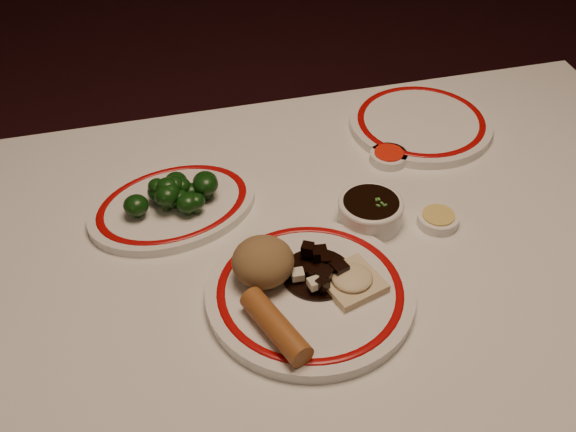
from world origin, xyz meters
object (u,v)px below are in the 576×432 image
at_px(spring_roll, 276,326).
at_px(stirfry_heap, 321,271).
at_px(dining_table, 357,302).
at_px(soy_bowl, 370,212).
at_px(main_plate, 310,293).
at_px(fried_wonton, 352,280).
at_px(rice_mound, 263,262).
at_px(broccoli_plate, 173,206).
at_px(broccoli_pile, 176,192).

bearing_deg(spring_roll, stirfry_heap, 25.54).
relative_size(dining_table, soy_bowl, 12.15).
bearing_deg(main_plate, dining_table, 30.06).
bearing_deg(fried_wonton, main_plate, 173.69).
bearing_deg(soy_bowl, spring_roll, -135.49).
xyz_separation_m(main_plate, soy_bowl, (0.13, 0.13, 0.01)).
xyz_separation_m(dining_table, rice_mound, (-0.15, -0.02, 0.14)).
relative_size(fried_wonton, stirfry_heap, 0.94).
xyz_separation_m(fried_wonton, soy_bowl, (0.08, 0.14, -0.01)).
bearing_deg(stirfry_heap, rice_mound, 167.79).
xyz_separation_m(dining_table, spring_roll, (-0.16, -0.12, 0.13)).
relative_size(dining_table, broccoli_plate, 3.83).
bearing_deg(fried_wonton, rice_mound, 158.53).
xyz_separation_m(stirfry_heap, broccoli_plate, (-0.18, 0.21, -0.02)).
xyz_separation_m(rice_mound, broccoli_plate, (-0.10, 0.20, -0.04)).
distance_m(spring_roll, stirfry_heap, 0.12).
distance_m(dining_table, fried_wonton, 0.14).
distance_m(dining_table, broccoli_plate, 0.32).
bearing_deg(main_plate, rice_mound, 145.81).
bearing_deg(rice_mound, broccoli_pile, 116.26).
distance_m(dining_table, stirfry_heap, 0.14).
height_order(spring_roll, stirfry_heap, spring_roll).
bearing_deg(dining_table, spring_roll, -143.16).
height_order(dining_table, broccoli_pile, broccoli_pile).
relative_size(fried_wonton, broccoli_plate, 0.30).
xyz_separation_m(broccoli_pile, soy_bowl, (0.28, -0.10, -0.02)).
xyz_separation_m(main_plate, stirfry_heap, (0.02, 0.02, 0.02)).
height_order(spring_roll, soy_bowl, spring_roll).
xyz_separation_m(fried_wonton, broccoli_pile, (-0.21, 0.23, 0.01)).
distance_m(main_plate, soy_bowl, 0.19).
height_order(dining_table, soy_bowl, soy_bowl).
xyz_separation_m(rice_mound, soy_bowl, (0.19, 0.09, -0.03)).
height_order(rice_mound, broccoli_plate, rice_mound).
relative_size(stirfry_heap, broccoli_pile, 0.67).
relative_size(broccoli_plate, soy_bowl, 3.17).
bearing_deg(spring_roll, fried_wonton, 5.92).
height_order(main_plate, stirfry_heap, stirfry_heap).
height_order(spring_roll, fried_wonton, spring_roll).
distance_m(dining_table, rice_mound, 0.21).
distance_m(broccoli_plate, soy_bowl, 0.31).
bearing_deg(broccoli_plate, main_plate, -56.21).
xyz_separation_m(fried_wonton, broccoli_plate, (-0.21, 0.24, -0.02)).
bearing_deg(soy_bowl, dining_table, -117.22).
bearing_deg(fried_wonton, broccoli_plate, 131.64).
bearing_deg(rice_mound, broccoli_plate, 117.12).
bearing_deg(soy_bowl, main_plate, -135.71).
bearing_deg(stirfry_heap, dining_table, 24.29).
height_order(fried_wonton, stirfry_heap, stirfry_heap).
distance_m(fried_wonton, stirfry_heap, 0.05).
relative_size(fried_wonton, soy_bowl, 0.95).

